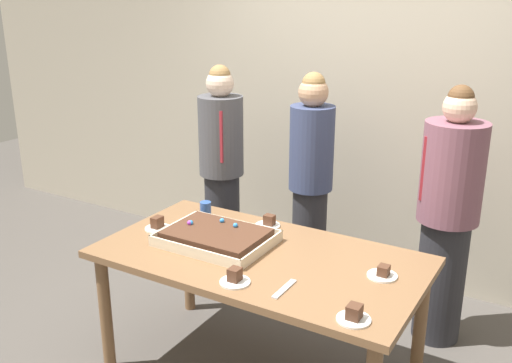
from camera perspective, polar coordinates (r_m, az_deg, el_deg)
interior_back_panel at (r=4.30m, az=11.39°, el=9.89°), size 8.00×0.12×3.00m
party_table at (r=3.14m, az=0.37°, el=-8.70°), size 1.74×0.94×0.77m
sheet_cake at (r=3.22m, az=-3.96°, el=-5.53°), size 0.60×0.45×0.10m
plated_slice_near_left at (r=2.93m, az=12.49°, el=-8.93°), size 0.15×0.15×0.06m
plated_slice_near_right at (r=3.45m, az=1.24°, el=-4.14°), size 0.15×0.15×0.07m
plated_slice_far_left at (r=3.46m, az=-9.78°, el=-4.30°), size 0.15×0.15×0.08m
plated_slice_far_right at (r=2.81m, az=-2.11°, el=-9.60°), size 0.15×0.15×0.07m
plated_slice_center_front at (r=2.55m, az=9.72°, el=-13.00°), size 0.15×0.15×0.07m
drink_cup_nearest at (r=3.59m, az=-5.04°, el=-2.80°), size 0.07×0.07×0.10m
cake_server_utensil at (r=2.76m, az=2.84°, el=-10.62°), size 0.03×0.20×0.01m
person_serving_front at (r=3.96m, az=5.44°, el=-0.23°), size 0.30×0.30×1.61m
person_green_shirt_behind at (r=3.63m, az=18.51°, el=-3.28°), size 0.37×0.37×1.61m
person_striped_tie_right at (r=4.15m, az=-3.43°, el=0.74°), size 0.32×0.32×1.64m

